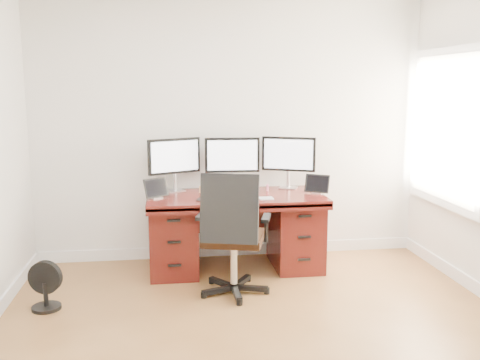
{
  "coord_description": "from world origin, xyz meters",
  "views": [
    {
      "loc": [
        -0.65,
        -3.22,
        1.79
      ],
      "look_at": [
        0.0,
        1.5,
        0.95
      ],
      "focal_mm": 40.0,
      "sensor_mm": 36.0,
      "label": 1
    }
  ],
  "objects": [
    {
      "name": "figurine_brown",
      "position": [
        -0.09,
        1.95,
        0.79
      ],
      "size": [
        0.03,
        0.03,
        0.07
      ],
      "color": "#965A4D",
      "rests_on": "desk"
    },
    {
      "name": "monitor_center",
      "position": [
        -0.0,
        2.07,
        1.09
      ],
      "size": [
        0.55,
        0.15,
        0.53
      ],
      "rotation": [
        0.0,
        0.0,
        -0.03
      ],
      "color": "silver",
      "rests_on": "desk"
    },
    {
      "name": "tablet_right",
      "position": [
        0.8,
        1.75,
        0.84
      ],
      "size": [
        0.24,
        0.18,
        0.19
      ],
      "rotation": [
        0.0,
        0.0,
        -0.56
      ],
      "color": "silver",
      "rests_on": "desk"
    },
    {
      "name": "office_chair",
      "position": [
        -0.11,
        1.15,
        0.36
      ],
      "size": [
        0.72,
        0.72,
        1.09
      ],
      "rotation": [
        0.0,
        0.0,
        -0.28
      ],
      "color": "black",
      "rests_on": "ground"
    },
    {
      "name": "phone",
      "position": [
        -0.03,
        1.81,
        0.76
      ],
      "size": [
        0.16,
        0.12,
        0.01
      ],
      "primitive_type": "cube",
      "rotation": [
        0.0,
        0.0,
        -0.35
      ],
      "color": "black",
      "rests_on": "desk"
    },
    {
      "name": "figurine_yellow",
      "position": [
        -0.33,
        1.95,
        0.79
      ],
      "size": [
        0.03,
        0.03,
        0.07
      ],
      "color": "#E6B96F",
      "rests_on": "desk"
    },
    {
      "name": "figurine_orange",
      "position": [
        0.22,
        1.95,
        0.79
      ],
      "size": [
        0.03,
        0.03,
        0.07
      ],
      "color": "#F28E4B",
      "rests_on": "desk"
    },
    {
      "name": "figurine_purple",
      "position": [
        0.11,
        1.95,
        0.79
      ],
      "size": [
        0.03,
        0.03,
        0.07
      ],
      "color": "#AE6FD2",
      "rests_on": "desk"
    },
    {
      "name": "drawing_tablet",
      "position": [
        -0.28,
        1.61,
        0.76
      ],
      "size": [
        0.25,
        0.2,
        0.01
      ],
      "primitive_type": "cube",
      "rotation": [
        0.0,
        0.0,
        -0.32
      ],
      "color": "black",
      "rests_on": "desk"
    },
    {
      "name": "keyboard",
      "position": [
        0.05,
        1.62,
        0.76
      ],
      "size": [
        0.28,
        0.19,
        0.01
      ],
      "primitive_type": "cube",
      "rotation": [
        0.0,
        0.0,
        -0.37
      ],
      "color": "silver",
      "rests_on": "desk"
    },
    {
      "name": "monitor_right",
      "position": [
        0.58,
        2.07,
        1.09
      ],
      "size": [
        0.52,
        0.26,
        0.53
      ],
      "rotation": [
        0.0,
        0.0,
        -0.42
      ],
      "color": "silver",
      "rests_on": "desk"
    },
    {
      "name": "back_wall",
      "position": [
        0.0,
        2.25,
        1.35
      ],
      "size": [
        4.0,
        0.1,
        2.7
      ],
      "primitive_type": "cube",
      "color": "white",
      "rests_on": "ground"
    },
    {
      "name": "ground",
      "position": [
        0.0,
        0.0,
        0.0
      ],
      "size": [
        4.5,
        4.5,
        0.0
      ],
      "primitive_type": "plane",
      "color": "brown",
      "rests_on": "ground"
    },
    {
      "name": "figurine_pink",
      "position": [
        0.34,
        1.95,
        0.79
      ],
      "size": [
        0.03,
        0.03,
        0.07
      ],
      "color": "pink",
      "rests_on": "desk"
    },
    {
      "name": "floor_fan",
      "position": [
        -1.65,
        1.05,
        0.19
      ],
      "size": [
        0.28,
        0.23,
        0.4
      ],
      "rotation": [
        0.0,
        0.0,
        -0.24
      ],
      "color": "black",
      "rests_on": "ground"
    },
    {
      "name": "trackpad",
      "position": [
        0.26,
        1.58,
        0.76
      ],
      "size": [
        0.13,
        0.13,
        0.01
      ],
      "primitive_type": "cube",
      "rotation": [
        0.0,
        0.0,
        -0.01
      ],
      "color": "#B7BABF",
      "rests_on": "desk"
    },
    {
      "name": "monitor_left",
      "position": [
        -0.58,
        2.07,
        1.09
      ],
      "size": [
        0.52,
        0.25,
        0.53
      ],
      "rotation": [
        0.0,
        0.0,
        0.41
      ],
      "color": "silver",
      "rests_on": "desk"
    },
    {
      "name": "desk",
      "position": [
        0.0,
        1.83,
        0.4
      ],
      "size": [
        1.7,
        0.8,
        0.75
      ],
      "color": "#4C120F",
      "rests_on": "ground"
    },
    {
      "name": "tablet_left",
      "position": [
        -0.76,
        1.75,
        0.84
      ],
      "size": [
        0.24,
        0.19,
        0.19
      ],
      "rotation": [
        0.0,
        0.0,
        0.57
      ],
      "color": "silver",
      "rests_on": "desk"
    },
    {
      "name": "figurine_blue",
      "position": [
        -0.24,
        1.95,
        0.79
      ],
      "size": [
        0.03,
        0.03,
        0.07
      ],
      "color": "#5078DC",
      "rests_on": "desk"
    }
  ]
}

